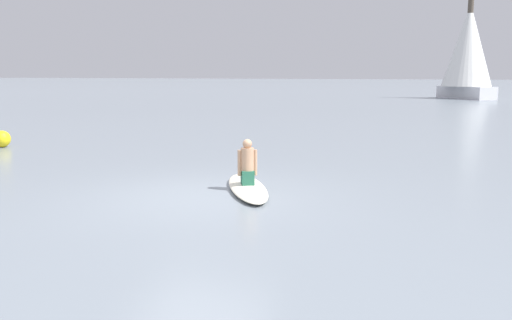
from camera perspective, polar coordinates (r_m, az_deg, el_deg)
name	(u,v)px	position (r m, az deg, el deg)	size (l,w,h in m)	color
ground_plane	(200,197)	(10.26, -5.90, -3.92)	(400.00, 400.00, 0.00)	gray
surfboard	(247,187)	(10.74, -0.91, -2.92)	(2.85, 0.69, 0.13)	silver
person_paddler	(247,164)	(10.65, -0.92, -0.41)	(0.38, 0.38, 0.91)	#26664C
sailboat_far_left	(468,49)	(53.07, 21.56, 10.85)	(6.13, 6.13, 9.43)	silver
buoy_marker	(2,139)	(18.78, -25.33, 2.03)	(0.53, 0.53, 0.53)	yellow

